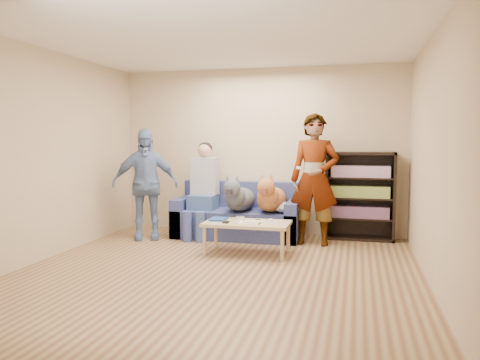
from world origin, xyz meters
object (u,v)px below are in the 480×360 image
(person_standing_right, at_px, (314,179))
(person_seated, at_px, (203,186))
(person_standing_left, at_px, (145,184))
(notebook_blue, at_px, (219,219))
(coffee_table, at_px, (247,225))
(camera_silver, at_px, (240,218))
(bookshelf, at_px, (360,194))
(sofa, at_px, (238,218))
(dog_tan, at_px, (271,198))
(dog_gray, at_px, (239,198))

(person_standing_right, distance_m, person_seated, 1.72)
(person_standing_right, bearing_deg, person_standing_left, -172.85)
(notebook_blue, height_order, coffee_table, notebook_blue)
(camera_silver, xyz_separation_m, bookshelf, (1.54, 1.17, 0.23))
(notebook_blue, height_order, sofa, sofa)
(person_standing_right, xyz_separation_m, camera_silver, (-0.91, -0.66, -0.48))
(person_standing_left, distance_m, person_seated, 0.87)
(notebook_blue, xyz_separation_m, person_seated, (-0.51, 0.88, 0.34))
(notebook_blue, xyz_separation_m, bookshelf, (1.82, 1.24, 0.25))
(camera_silver, xyz_separation_m, coffee_table, (0.12, -0.12, -0.07))
(camera_silver, relative_size, coffee_table, 0.10)
(person_standing_left, bearing_deg, dog_tan, -14.22)
(sofa, relative_size, dog_tan, 1.63)
(sofa, distance_m, person_seated, 0.73)
(bookshelf, bearing_deg, camera_silver, -142.79)
(coffee_table, bearing_deg, dog_gray, 111.35)
(person_seated, bearing_deg, dog_gray, -11.46)
(camera_silver, distance_m, dog_tan, 0.81)
(person_standing_right, bearing_deg, notebook_blue, -146.83)
(notebook_blue, relative_size, bookshelf, 0.20)
(person_standing_left, height_order, person_seated, person_standing_left)
(coffee_table, bearing_deg, person_standing_right, 44.73)
(sofa, height_order, person_seated, person_seated)
(person_standing_right, distance_m, bookshelf, 0.84)
(sofa, height_order, dog_gray, dog_gray)
(camera_silver, bearing_deg, dog_tan, 69.86)
(person_standing_right, xyz_separation_m, notebook_blue, (-1.19, -0.73, -0.49))
(bookshelf, bearing_deg, coffee_table, -137.75)
(person_standing_right, height_order, camera_silver, person_standing_right)
(sofa, height_order, dog_tan, dog_tan)
(person_standing_right, relative_size, bookshelf, 1.42)
(sofa, bearing_deg, coffee_table, -69.93)
(sofa, xyz_separation_m, bookshelf, (1.80, 0.23, 0.40))
(person_standing_left, relative_size, dog_tan, 1.41)
(bookshelf, bearing_deg, person_standing_left, -166.47)
(coffee_table, bearing_deg, sofa, 110.07)
(person_seated, bearing_deg, camera_silver, -45.41)
(coffee_table, bearing_deg, dog_tan, 79.99)
(person_seated, bearing_deg, sofa, 13.45)
(camera_silver, bearing_deg, coffee_table, -45.00)
(dog_gray, bearing_deg, camera_silver, -74.14)
(person_standing_left, height_order, sofa, person_standing_left)
(coffee_table, height_order, bookshelf, bookshelf)
(camera_silver, relative_size, sofa, 0.06)
(person_standing_right, relative_size, dog_gray, 1.49)
(dog_gray, bearing_deg, person_standing_right, -1.17)
(dog_tan, height_order, bookshelf, bookshelf)
(camera_silver, bearing_deg, dog_gray, 105.86)
(dog_gray, height_order, dog_tan, dog_tan)
(camera_silver, bearing_deg, bookshelf, 37.21)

